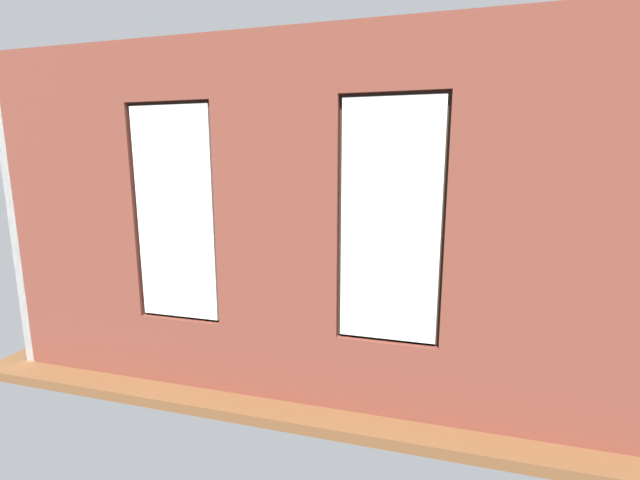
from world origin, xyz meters
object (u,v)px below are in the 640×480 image
object	(u,v)px
media_console	(198,274)
tv_flatscreen	(196,240)
couch_by_window	(301,336)
couch_left	(504,302)
remote_black	(334,278)
remote_gray	(309,278)
potted_plant_foreground_right	(242,237)
potted_plant_by_left_couch	(467,265)
potted_plant_corner_near_left	(501,261)
coffee_table	(309,282)
table_plant_small	(313,275)
potted_plant_mid_room_small	(385,271)
cup_ceramic	(282,277)
candle_jar	(301,273)
potted_plant_between_couches	(444,307)

from	to	relation	value
media_console	tv_flatscreen	distance (m)	0.59
couch_by_window	media_console	distance (m)	3.45
couch_left	remote_black	world-z (taller)	couch_left
remote_gray	potted_plant_foreground_right	world-z (taller)	potted_plant_foreground_right
couch_left	tv_flatscreen	world-z (taller)	tv_flatscreen
remote_black	potted_plant_by_left_couch	world-z (taller)	potted_plant_by_left_couch
couch_by_window	tv_flatscreen	world-z (taller)	tv_flatscreen
remote_gray	potted_plant_corner_near_left	distance (m)	3.29
coffee_table	table_plant_small	world-z (taller)	table_plant_small
couch_left	potted_plant_mid_room_small	bearing A→B (deg)	-115.55
media_console	potted_plant_by_left_couch	bearing A→B (deg)	-167.81
table_plant_small	remote_black	size ratio (longest dim) A/B	1.14
media_console	cup_ceramic	bearing A→B (deg)	163.93
cup_ceramic	candle_jar	world-z (taller)	candle_jar
remote_gray	media_console	world-z (taller)	media_console
remote_gray	tv_flatscreen	size ratio (longest dim) A/B	0.18
coffee_table	remote_gray	bearing A→B (deg)	153.43
table_plant_small	remote_gray	xyz separation A→B (m)	(0.10, -0.12, -0.09)
remote_black	media_console	world-z (taller)	media_console
coffee_table	potted_plant_corner_near_left	world-z (taller)	potted_plant_corner_near_left
couch_by_window	potted_plant_corner_near_left	bearing A→B (deg)	-125.36
couch_by_window	coffee_table	distance (m)	1.93
potted_plant_corner_near_left	potted_plant_between_couches	size ratio (longest dim) A/B	0.60
tv_flatscreen	potted_plant_foreground_right	world-z (taller)	tv_flatscreen
coffee_table	potted_plant_mid_room_small	size ratio (longest dim) A/B	2.16
couch_left	potted_plant_foreground_right	size ratio (longest dim) A/B	1.70
couch_by_window	coffee_table	size ratio (longest dim) A/B	1.52
potted_plant_between_couches	potted_plant_mid_room_small	distance (m)	2.83
coffee_table	potted_plant_foreground_right	xyz separation A→B (m)	(1.83, -1.50, 0.35)
candle_jar	potted_plant_by_left_couch	distance (m)	2.81
cup_ceramic	remote_gray	bearing A→B (deg)	-163.03
candle_jar	remote_gray	distance (m)	0.20
coffee_table	tv_flatscreen	xyz separation A→B (m)	(2.14, -0.38, 0.48)
couch_by_window	remote_black	size ratio (longest dim) A/B	11.82
couch_left	coffee_table	world-z (taller)	couch_left
candle_jar	potted_plant_foreground_right	xyz separation A→B (m)	(1.67, -1.40, 0.25)
remote_black	potted_plant_foreground_right	bearing A→B (deg)	-172.42
couch_by_window	tv_flatscreen	size ratio (longest dim) A/B	2.11
potted_plant_corner_near_left	potted_plant_by_left_couch	size ratio (longest dim) A/B	1.18
cup_ceramic	remote_black	size ratio (longest dim) A/B	0.48
potted_plant_corner_near_left	tv_flatscreen	bearing A→B (deg)	12.96
remote_gray	potted_plant_corner_near_left	bearing A→B (deg)	-105.79
potted_plant_foreground_right	media_console	bearing A→B (deg)	74.45
cup_ceramic	couch_by_window	bearing A→B (deg)	116.59
table_plant_small	potted_plant_corner_near_left	distance (m)	3.26
couch_left	media_console	distance (m)	4.91
tv_flatscreen	potted_plant_by_left_couch	size ratio (longest dim) A/B	1.39
potted_plant_corner_near_left	cup_ceramic	bearing A→B (deg)	26.80
couch_left	potted_plant_mid_room_small	distance (m)	1.94
coffee_table	potted_plant_foreground_right	bearing A→B (deg)	-39.27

